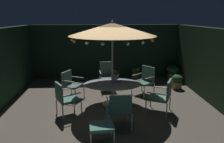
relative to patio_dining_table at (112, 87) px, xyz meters
name	(u,v)px	position (x,y,z in m)	size (l,w,h in m)	color
ground_plane	(109,109)	(-0.11, -0.34, -0.60)	(7.21, 7.87, 0.02)	#50493D
hedge_backdrop_rear	(106,51)	(-0.11, 3.45, 0.63)	(7.21, 0.30, 2.44)	black
hedge_backdrop_right	(221,69)	(3.34, -0.34, 0.63)	(0.30, 7.87, 2.44)	black
patio_dining_table	(112,87)	(0.00, 0.00, 0.00)	(1.85, 1.38, 0.71)	silver
patio_umbrella	(112,29)	(0.00, 0.00, 1.84)	(2.67, 2.67, 2.69)	silver
centerpiece_planter	(115,75)	(0.09, 0.11, 0.37)	(0.26, 0.26, 0.42)	beige
patio_chair_north	(145,79)	(1.27, 0.98, -0.02)	(0.84, 0.85, 1.02)	beige
patio_chair_northeast	(107,74)	(-0.12, 1.60, 0.02)	(0.61, 0.66, 1.07)	beige
patio_chair_east	(71,83)	(-1.43, 0.71, -0.03)	(0.77, 0.79, 0.95)	silver
patio_chair_southeast	(65,97)	(-1.41, -0.76, -0.01)	(0.79, 0.79, 1.00)	beige
patio_chair_south	(119,107)	(0.08, -1.59, -0.02)	(0.64, 0.63, 0.95)	beige
patio_chair_southwest	(163,94)	(1.45, -0.71, -0.02)	(0.85, 0.85, 1.02)	beige
ottoman_footrest	(102,127)	(-0.38, -2.21, -0.22)	(0.58, 0.52, 0.42)	silver
potted_plant_right_far	(136,73)	(1.28, 3.00, -0.33)	(0.42, 0.42, 0.52)	#AB5C47
potted_plant_left_near	(173,72)	(2.90, 2.65, -0.20)	(0.59, 0.59, 0.71)	olive
potted_plant_front_corner	(177,81)	(2.66, 1.46, -0.29)	(0.43, 0.43, 0.57)	olive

